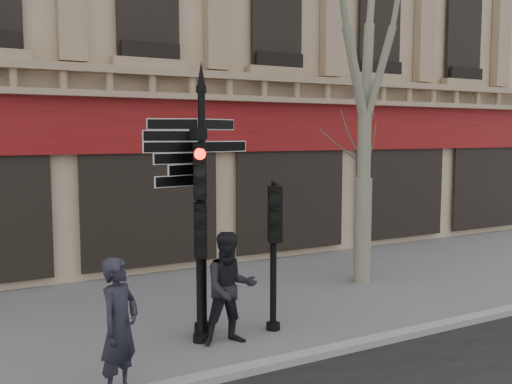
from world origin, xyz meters
TOP-DOWN VIEW (x-y plane):
  - ground at (0.00, 0.00)m, footprint 80.00×80.00m
  - kerb at (0.00, -1.40)m, footprint 80.00×0.25m
  - fingerpost at (-0.60, 0.41)m, footprint 1.94×1.94m
  - traffic_signal_main at (-0.80, 0.08)m, footprint 0.46×0.40m
  - traffic_signal_secondary at (0.55, 0.01)m, footprint 0.51×0.45m
  - pedestrian_a at (-2.47, -1.20)m, footprint 0.79×0.77m
  - pedestrian_b at (-0.39, -0.21)m, footprint 1.00×0.84m

SIDE VIEW (x-z plane):
  - ground at x=0.00m, z-range 0.00..0.00m
  - kerb at x=0.00m, z-range 0.00..0.12m
  - pedestrian_a at x=-2.47m, z-range 0.00..1.83m
  - pedestrian_b at x=-0.39m, z-range 0.00..1.84m
  - traffic_signal_secondary at x=0.55m, z-range 0.50..3.02m
  - traffic_signal_main at x=-0.80m, z-range 0.46..3.97m
  - fingerpost at x=-0.60m, z-range 0.79..5.38m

